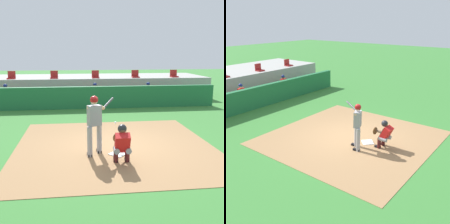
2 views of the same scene
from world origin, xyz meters
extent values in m
plane|color=#387A33|center=(0.00, 0.00, 0.00)|extent=(80.00, 80.00, 0.00)
cube|color=#9E754C|center=(0.00, 0.00, 0.01)|extent=(6.40, 6.40, 0.01)
cube|color=white|center=(0.00, -0.80, 0.02)|extent=(0.62, 0.62, 0.02)
cylinder|color=#99999E|center=(-0.85, -0.89, 0.46)|extent=(0.15, 0.15, 0.92)
cylinder|color=#99999E|center=(-0.55, -0.61, 0.46)|extent=(0.15, 0.15, 0.92)
cube|color=gray|center=(-0.70, -0.75, 1.22)|extent=(0.44, 0.37, 0.60)
sphere|color=tan|center=(-0.70, -0.75, 1.65)|extent=(0.21, 0.21, 0.21)
sphere|color=maroon|center=(-0.70, -0.75, 1.68)|extent=(0.24, 0.24, 0.24)
cylinder|color=tan|center=(-0.65, -0.65, 1.43)|extent=(0.55, 0.35, 0.18)
cylinder|color=tan|center=(-0.46, -0.62, 1.43)|extent=(0.20, 0.27, 0.17)
cylinder|color=#333338|center=(-0.22, -0.15, 1.48)|extent=(0.44, 0.78, 0.24)
cube|color=black|center=(-0.86, -0.83, 0.04)|extent=(0.16, 0.27, 0.09)
cube|color=black|center=(-0.56, -0.55, 0.04)|extent=(0.16, 0.27, 0.09)
cylinder|color=gray|center=(-0.15, -1.55, 0.42)|extent=(0.17, 0.33, 0.16)
cylinder|color=#4C1919|center=(-0.15, -1.40, 0.21)|extent=(0.14, 0.14, 0.42)
cube|color=black|center=(-0.15, -1.34, 0.04)|extent=(0.12, 0.24, 0.08)
cylinder|color=gray|center=(0.16, -1.56, 0.42)|extent=(0.17, 0.33, 0.16)
cylinder|color=#4C1919|center=(0.17, -1.41, 0.21)|extent=(0.14, 0.14, 0.42)
cube|color=black|center=(0.17, -1.35, 0.04)|extent=(0.12, 0.24, 0.08)
cube|color=red|center=(0.00, -1.61, 0.64)|extent=(0.41, 0.45, 0.57)
cube|color=#2D2D33|center=(0.01, -1.49, 0.64)|extent=(0.39, 0.26, 0.45)
sphere|color=brown|center=(0.01, -1.53, 0.98)|extent=(0.21, 0.21, 0.21)
sphere|color=#232328|center=(0.01, -1.51, 1.00)|extent=(0.25, 0.25, 0.25)
cylinder|color=brown|center=(-0.03, -1.38, 0.64)|extent=(0.11, 0.45, 0.10)
ellipsoid|color=brown|center=(-0.06, -1.15, 0.64)|extent=(0.28, 0.13, 0.30)
sphere|color=white|center=(0.01, -0.13, 0.83)|extent=(0.07, 0.07, 0.07)
cube|color=#1E6638|center=(0.00, 6.50, 0.60)|extent=(13.00, 0.30, 1.20)
cube|color=olive|center=(0.00, 7.50, 0.23)|extent=(11.80, 0.44, 0.45)
cylinder|color=#939399|center=(-5.27, 7.25, 0.49)|extent=(0.15, 0.40, 0.15)
cylinder|color=#939399|center=(-5.27, 7.05, 0.23)|extent=(0.13, 0.13, 0.45)
cube|color=maroon|center=(-5.27, 7.00, 0.04)|extent=(0.11, 0.24, 0.08)
cylinder|color=#939399|center=(-5.01, 7.25, 0.49)|extent=(0.15, 0.40, 0.15)
cylinder|color=#939399|center=(-5.01, 7.05, 0.23)|extent=(0.13, 0.13, 0.45)
cube|color=maroon|center=(-5.01, 7.00, 0.04)|extent=(0.11, 0.24, 0.08)
cube|color=red|center=(-5.14, 7.47, 0.76)|extent=(0.36, 0.22, 0.54)
sphere|color=brown|center=(-5.14, 7.47, 1.15)|extent=(0.20, 0.20, 0.20)
sphere|color=navy|center=(-5.14, 7.47, 1.19)|extent=(0.22, 0.22, 0.22)
cylinder|color=brown|center=(-5.34, 7.33, 0.65)|extent=(0.09, 0.41, 0.22)
cylinder|color=brown|center=(-4.94, 7.33, 0.65)|extent=(0.09, 0.41, 0.22)
cylinder|color=#939399|center=(-0.28, 7.25, 0.49)|extent=(0.15, 0.40, 0.15)
cylinder|color=#939399|center=(-0.28, 7.05, 0.23)|extent=(0.13, 0.13, 0.45)
cube|color=maroon|center=(-0.28, 7.00, 0.04)|extent=(0.11, 0.24, 0.08)
cylinder|color=#939399|center=(-0.02, 7.25, 0.49)|extent=(0.15, 0.40, 0.15)
cylinder|color=#939399|center=(-0.02, 7.05, 0.23)|extent=(0.13, 0.13, 0.45)
cube|color=maroon|center=(-0.02, 7.00, 0.04)|extent=(0.11, 0.24, 0.08)
cube|color=red|center=(-0.15, 7.47, 0.76)|extent=(0.36, 0.22, 0.54)
sphere|color=beige|center=(-0.15, 7.47, 1.15)|extent=(0.20, 0.20, 0.20)
sphere|color=navy|center=(-0.15, 7.47, 1.19)|extent=(0.22, 0.22, 0.22)
cylinder|color=beige|center=(-0.35, 7.33, 0.65)|extent=(0.09, 0.41, 0.22)
cylinder|color=beige|center=(0.05, 7.33, 0.65)|extent=(0.09, 0.41, 0.22)
cylinder|color=#939399|center=(2.86, 7.25, 0.49)|extent=(0.15, 0.40, 0.15)
cylinder|color=#939399|center=(2.86, 7.05, 0.23)|extent=(0.13, 0.13, 0.45)
cube|color=maroon|center=(2.86, 7.00, 0.04)|extent=(0.11, 0.24, 0.08)
cylinder|color=#939399|center=(3.12, 7.25, 0.49)|extent=(0.15, 0.40, 0.15)
cylinder|color=#939399|center=(3.12, 7.05, 0.23)|extent=(0.13, 0.13, 0.45)
cube|color=maroon|center=(3.12, 7.00, 0.04)|extent=(0.11, 0.24, 0.08)
cube|color=red|center=(2.99, 7.47, 0.76)|extent=(0.36, 0.22, 0.54)
sphere|color=brown|center=(2.99, 7.47, 1.15)|extent=(0.20, 0.20, 0.20)
sphere|color=navy|center=(2.99, 7.47, 1.19)|extent=(0.22, 0.22, 0.22)
cylinder|color=brown|center=(2.79, 7.33, 0.65)|extent=(0.09, 0.41, 0.22)
cylinder|color=brown|center=(3.19, 7.33, 0.65)|extent=(0.09, 0.41, 0.22)
cube|color=#9E9E99|center=(0.00, 10.90, 0.70)|extent=(15.00, 4.40, 1.40)
cube|color=#A51E1E|center=(-5.20, 9.30, 1.44)|extent=(0.46, 0.46, 0.08)
cube|color=#A51E1E|center=(-5.20, 9.50, 1.68)|extent=(0.46, 0.06, 0.40)
cube|color=#A51E1E|center=(-2.60, 9.30, 1.44)|extent=(0.46, 0.46, 0.08)
cube|color=#A51E1E|center=(-2.60, 9.50, 1.68)|extent=(0.46, 0.06, 0.40)
cube|color=#A51E1E|center=(0.00, 9.30, 1.44)|extent=(0.46, 0.46, 0.08)
cube|color=#A51E1E|center=(0.00, 9.50, 1.68)|extent=(0.46, 0.06, 0.40)
cube|color=#A51E1E|center=(2.60, 9.30, 1.44)|extent=(0.46, 0.46, 0.08)
cube|color=#A51E1E|center=(2.60, 9.50, 1.68)|extent=(0.46, 0.06, 0.40)
cube|color=#A51E1E|center=(5.20, 9.30, 1.44)|extent=(0.46, 0.46, 0.08)
cube|color=#A51E1E|center=(5.20, 9.50, 1.68)|extent=(0.46, 0.06, 0.40)
camera|label=1|loc=(-1.17, -8.82, 3.04)|focal=45.47mm
camera|label=2|loc=(-8.56, -5.83, 4.74)|focal=43.18mm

